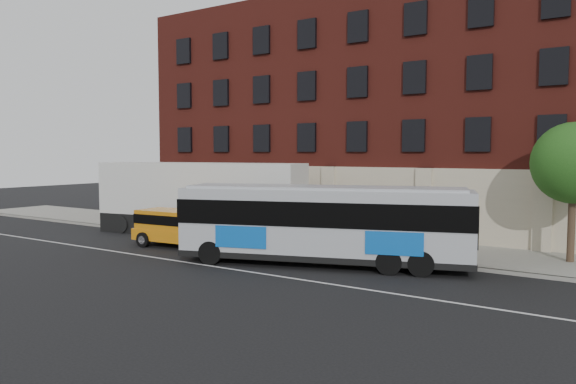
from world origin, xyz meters
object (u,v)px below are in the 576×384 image
Objects in this scene: city_bus at (324,222)px; shipping_container at (200,199)px; sign_pole at (164,210)px; yellow_suv at (175,226)px; street_tree at (575,166)px.

city_bus is 0.97× the size of shipping_container.
yellow_suv is (3.81, -2.89, -0.33)m from sign_pole.
city_bus is at bearing -12.02° from sign_pole.
street_tree is at bearing 6.96° from shipping_container.
street_tree is 1.20× the size of yellow_suv.
sign_pole is at bearing 142.87° from yellow_suv.
shipping_container reaches higher than sign_pole.
sign_pole is 13.13m from city_bus.
street_tree reaches higher than yellow_suv.
street_tree reaches higher than city_bus.
city_bus is (12.84, -2.73, 0.49)m from sign_pole.
shipping_container is (-10.72, 3.64, 0.23)m from city_bus.
street_tree is 0.47× the size of city_bus.
street_tree is at bearing 18.86° from yellow_suv.
city_bus is (-9.20, -6.07, -2.46)m from street_tree.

